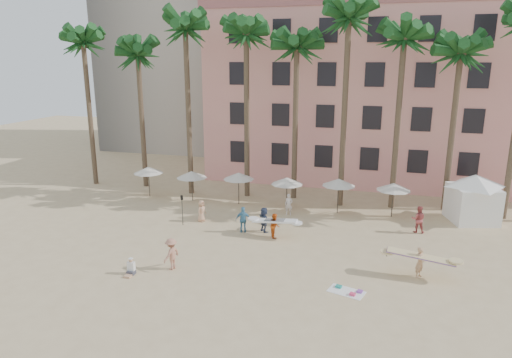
{
  "coord_description": "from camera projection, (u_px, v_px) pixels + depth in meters",
  "views": [
    {
      "loc": [
        5.8,
        -21.29,
        11.46
      ],
      "look_at": [
        -1.72,
        6.0,
        4.0
      ],
      "focal_mm": 32.0,
      "sensor_mm": 36.0,
      "label": 1
    }
  ],
  "objects": [
    {
      "name": "pink_hotel",
      "position": [
        396.0,
        96.0,
        44.66
      ],
      "size": [
        35.0,
        14.0,
        16.0
      ],
      "primitive_type": "cube",
      "color": "#F4A495",
      "rests_on": "ground"
    },
    {
      "name": "carrier_yellow",
      "position": [
        420.0,
        260.0,
        24.51
      ],
      "size": [
        3.55,
        1.02,
        1.72
      ],
      "color": "tan",
      "rests_on": "ground"
    },
    {
      "name": "cabana",
      "position": [
        474.0,
        194.0,
        32.81
      ],
      "size": [
        5.54,
        5.54,
        3.5
      ],
      "color": "white",
      "rests_on": "ground"
    },
    {
      "name": "umbrella_row",
      "position": [
        262.0,
        178.0,
        36.09
      ],
      "size": [
        22.5,
        2.7,
        2.73
      ],
      "color": "#332B23",
      "rests_on": "ground"
    },
    {
      "name": "palm_row",
      "position": [
        315.0,
        39.0,
        34.8
      ],
      "size": [
        44.4,
        5.4,
        16.3
      ],
      "color": "brown",
      "rests_on": "ground"
    },
    {
      "name": "ground",
      "position": [
        257.0,
        281.0,
        24.26
      ],
      "size": [
        120.0,
        120.0,
        0.0
      ],
      "primitive_type": "plane",
      "color": "#D1B789",
      "rests_on": "ground"
    },
    {
      "name": "carrier_white",
      "position": [
        275.0,
        224.0,
        30.1
      ],
      "size": [
        2.97,
        0.98,
        1.63
      ],
      "color": "#D95816",
      "rests_on": "ground"
    },
    {
      "name": "seated_man",
      "position": [
        131.0,
        269.0,
        24.97
      ],
      "size": [
        0.41,
        0.71,
        0.93
      ],
      "color": "#3F3F4C",
      "rests_on": "ground"
    },
    {
      "name": "beachgoers",
      "position": [
        269.0,
        225.0,
        30.06
      ],
      "size": [
        15.83,
        11.66,
        1.88
      ],
      "color": "tan",
      "rests_on": "ground"
    },
    {
      "name": "beach_towel",
      "position": [
        348.0,
        291.0,
        23.17
      ],
      "size": [
        2.01,
        1.47,
        0.14
      ],
      "color": "white",
      "rests_on": "ground"
    },
    {
      "name": "paddle",
      "position": [
        182.0,
        206.0,
        32.11
      ],
      "size": [
        0.18,
        0.04,
        2.23
      ],
      "color": "black",
      "rests_on": "ground"
    }
  ]
}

